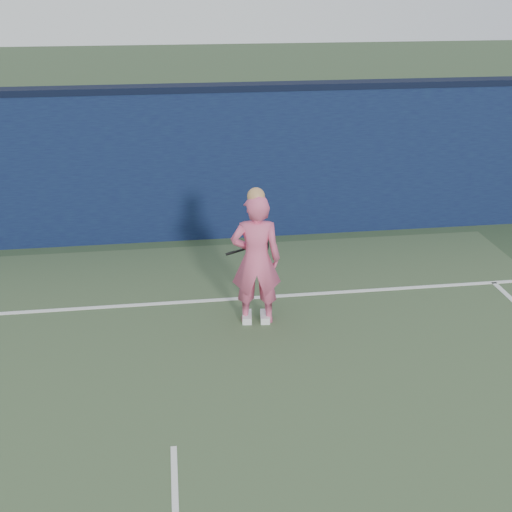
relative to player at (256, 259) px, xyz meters
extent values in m
cube|color=#0C1136|center=(-1.13, 3.13, 0.36)|extent=(24.00, 0.40, 2.50)
cube|color=black|center=(-1.13, 3.13, 1.66)|extent=(24.00, 0.42, 0.10)
imported|color=#E25880|center=(0.00, 0.00, -0.01)|extent=(0.69, 0.49, 1.77)
sphere|color=tan|center=(0.00, 0.00, 0.85)|extent=(0.22, 0.22, 0.22)
cube|color=white|center=(0.12, -0.01, -0.84)|extent=(0.15, 0.29, 0.10)
cube|color=white|center=(-0.12, 0.01, -0.84)|extent=(0.15, 0.29, 0.10)
torus|color=black|center=(0.09, 0.44, 0.00)|extent=(0.32, 0.12, 0.32)
torus|color=gold|center=(0.09, 0.44, 0.00)|extent=(0.26, 0.09, 0.26)
cylinder|color=beige|center=(0.09, 0.44, 0.00)|extent=(0.26, 0.08, 0.26)
cylinder|color=black|center=(-0.15, 0.47, -0.07)|extent=(0.29, 0.04, 0.11)
cylinder|color=black|center=(-0.28, 0.49, -0.11)|extent=(0.13, 0.04, 0.07)
cube|color=white|center=(-1.13, 0.63, -0.88)|extent=(11.00, 0.08, 0.01)
camera|label=1|loc=(-1.01, -7.39, 3.34)|focal=45.00mm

